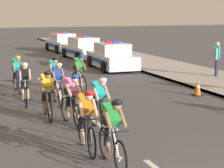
{
  "coord_description": "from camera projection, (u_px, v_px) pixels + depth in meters",
  "views": [
    {
      "loc": [
        -3.78,
        -4.39,
        3.23
      ],
      "look_at": [
        0.54,
        6.65,
        1.1
      ],
      "focal_mm": 64.75,
      "sensor_mm": 36.0,
      "label": 1
    }
  ],
  "objects": [
    {
      "name": "cyclist_third",
      "position": [
        99.0,
        103.0,
        10.96
      ],
      "size": [
        0.42,
        1.72,
        1.56
      ],
      "color": "black",
      "rests_on": "ground"
    },
    {
      "name": "lane_markings_centre",
      "position": [
        78.0,
        108.0,
        13.67
      ],
      "size": [
        0.14,
        21.6,
        0.01
      ],
      "color": "white",
      "rests_on": "ground"
    },
    {
      "name": "cyclist_fifth",
      "position": [
        47.0,
        94.0,
        12.2
      ],
      "size": [
        0.43,
        1.72,
        1.56
      ],
      "color": "black",
      "rests_on": "ground"
    },
    {
      "name": "traffic_cone_far",
      "position": [
        198.0,
        88.0,
        15.69
      ],
      "size": [
        0.36,
        0.36,
        0.64
      ],
      "color": "black",
      "rests_on": "ground"
    },
    {
      "name": "police_car_second",
      "position": [
        83.0,
        49.0,
        27.9
      ],
      "size": [
        2.23,
        4.51,
        1.59
      ],
      "color": "white",
      "rests_on": "ground"
    },
    {
      "name": "kerb_edge",
      "position": [
        152.0,
        74.0,
        20.79
      ],
      "size": [
        0.16,
        60.0,
        0.13
      ],
      "primitive_type": "cube",
      "color": "#9E9E99",
      "rests_on": "ground"
    },
    {
      "name": "cyclist_eighth",
      "position": [
        54.0,
        75.0,
        15.76
      ],
      "size": [
        0.42,
        1.72,
        1.56
      ],
      "color": "black",
      "rests_on": "ground"
    },
    {
      "name": "cyclist_second",
      "position": [
        86.0,
        119.0,
        9.29
      ],
      "size": [
        0.44,
        1.72,
        1.56
      ],
      "color": "black",
      "rests_on": "ground"
    },
    {
      "name": "cyclist_tenth",
      "position": [
        17.0,
        73.0,
        16.21
      ],
      "size": [
        0.43,
        1.72,
        1.56
      ],
      "color": "black",
      "rests_on": "ground"
    },
    {
      "name": "spectator_middle",
      "position": [
        217.0,
        56.0,
        19.58
      ],
      "size": [
        0.43,
        0.42,
        1.68
      ],
      "color": "#23284C",
      "rests_on": "sidewalk_slab"
    },
    {
      "name": "cyclist_ninth",
      "position": [
        79.0,
        72.0,
        16.43
      ],
      "size": [
        0.43,
        1.72,
        1.56
      ],
      "color": "black",
      "rests_on": "ground"
    },
    {
      "name": "sidewalk_slab",
      "position": [
        184.0,
        72.0,
        21.47
      ],
      "size": [
        3.95,
        60.0,
        0.12
      ],
      "primitive_type": "cube",
      "color": "#A3A099",
      "rests_on": "ground"
    },
    {
      "name": "police_car_nearest",
      "position": [
        112.0,
        57.0,
        22.88
      ],
      "size": [
        2.13,
        4.47,
        1.59
      ],
      "color": "silver",
      "rests_on": "ground"
    },
    {
      "name": "cyclist_seventh",
      "position": [
        25.0,
        83.0,
        14.09
      ],
      "size": [
        0.45,
        1.72,
        1.56
      ],
      "color": "black",
      "rests_on": "ground"
    },
    {
      "name": "cyclist_fourth",
      "position": [
        72.0,
        99.0,
        11.5
      ],
      "size": [
        0.45,
        1.72,
        1.56
      ],
      "color": "black",
      "rests_on": "ground"
    },
    {
      "name": "police_car_third",
      "position": [
        63.0,
        43.0,
        33.05
      ],
      "size": [
        2.19,
        4.5,
        1.59
      ],
      "color": "silver",
      "rests_on": "ground"
    },
    {
      "name": "cyclist_sixth",
      "position": [
        58.0,
        83.0,
        14.02
      ],
      "size": [
        0.42,
        1.72,
        1.56
      ],
      "color": "black",
      "rests_on": "ground"
    },
    {
      "name": "cyclist_lead",
      "position": [
        112.0,
        131.0,
        8.37
      ],
      "size": [
        0.42,
        1.72,
        1.56
      ],
      "color": "black",
      "rests_on": "ground"
    }
  ]
}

